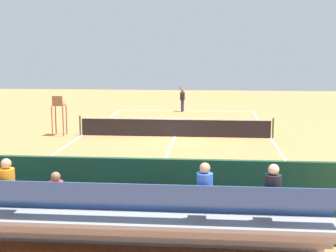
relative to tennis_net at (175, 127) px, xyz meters
The scene contains 11 objects.
ground_plane 0.50m from the tennis_net, ahead, with size 60.00×60.00×0.00m, color #D17542.
court_line_markings 0.50m from the tennis_net, 90.00° to the right, with size 10.10×22.20×0.01m.
tennis_net is the anchor object (origin of this frame).
backdrop_wall 14.01m from the tennis_net, 90.00° to the left, with size 18.00×0.16×2.00m, color #194228.
bleacher_stand 15.38m from the tennis_net, 89.95° to the left, with size 9.06×2.40×2.48m.
umpire_chair 6.26m from the tennis_net, ahead, with size 0.67×0.67×2.14m.
courtside_bench 13.54m from the tennis_net, 101.47° to the left, with size 1.80×0.40×0.93m.
equipment_bag 13.45m from the tennis_net, 94.68° to the left, with size 0.90×0.36×0.36m, color #334C8C.
tennis_player 10.56m from the tennis_net, 88.67° to the right, with size 0.47×0.55×1.93m.
tennis_racket 11.26m from the tennis_net, 87.02° to the right, with size 0.56×0.45×0.03m.
tennis_ball_near 10.08m from the tennis_net, 80.47° to the right, with size 0.07×0.07×0.07m, color #CCDB33.
Camera 1 is at (-1.90, 24.97, 4.51)m, focal length 51.50 mm.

